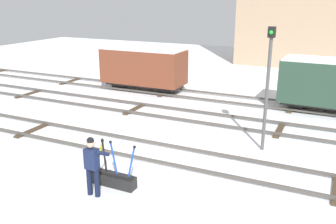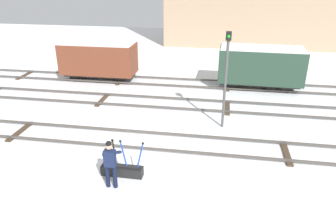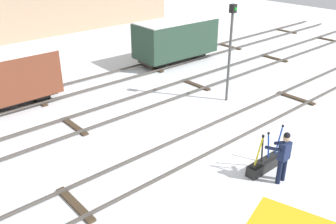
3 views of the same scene
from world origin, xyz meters
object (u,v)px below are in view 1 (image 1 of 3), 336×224
at_px(signal_post, 268,79).
at_px(freight_car_far_end, 336,84).
at_px(freight_car_near_switch, 144,67).
at_px(switch_lever_frame, 112,178).
at_px(rail_worker, 92,163).

bearing_deg(signal_post, freight_car_far_end, 70.17).
bearing_deg(freight_car_near_switch, freight_car_far_end, 0.27).
distance_m(switch_lever_frame, signal_post, 6.30).
relative_size(switch_lever_frame, freight_car_near_switch, 0.33).
distance_m(rail_worker, freight_car_far_end, 12.70).
relative_size(signal_post, freight_car_near_switch, 0.91).
height_order(switch_lever_frame, rail_worker, rail_worker).
bearing_deg(freight_car_near_switch, switch_lever_frame, -65.54).
relative_size(rail_worker, freight_car_near_switch, 0.36).
height_order(freight_car_far_end, freight_car_near_switch, freight_car_far_end).
xyz_separation_m(switch_lever_frame, signal_post, (3.51, 4.64, 2.43)).
bearing_deg(switch_lever_frame, signal_post, 53.27).
bearing_deg(freight_car_far_end, signal_post, -108.18).
xyz_separation_m(signal_post, freight_car_near_switch, (-8.27, 5.95, -1.24)).
relative_size(rail_worker, signal_post, 0.40).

